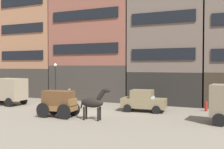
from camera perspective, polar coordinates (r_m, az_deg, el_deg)
ground_plane at (r=22.71m, az=-6.26°, el=-7.99°), size 120.00×120.00×0.00m
building_far_left at (r=37.54m, az=-15.27°, el=6.47°), size 8.17×6.27×13.82m
building_center_left at (r=32.74m, az=-3.23°, el=8.59°), size 10.10×6.27×15.38m
building_center_right at (r=29.93m, az=11.84°, el=11.47°), size 7.85×6.27×17.72m
cargo_wagon at (r=21.10m, az=-11.01°, el=-5.61°), size 2.98×1.66×1.98m
draft_horse at (r=19.53m, az=-3.91°, el=-5.81°), size 2.35×0.70×2.30m
delivery_truck_far at (r=29.17m, az=-21.15°, el=-3.11°), size 4.38×2.19×2.62m
sedan_dark at (r=23.39m, az=6.56°, el=-5.44°), size 3.83×2.12×1.83m
pedestrian_officer at (r=26.66m, az=-8.89°, el=-4.41°), size 0.50×0.50×1.79m
streetlamp_curbside at (r=29.56m, az=-11.70°, el=-0.54°), size 0.32×0.32×4.12m
fire_hydrant_curbside at (r=24.79m, az=19.02°, el=-6.25°), size 0.24×0.24×0.83m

